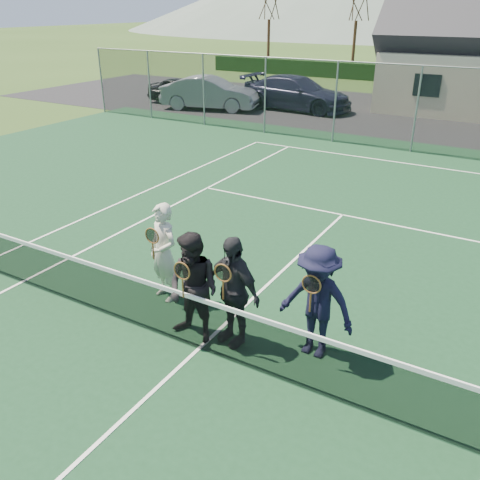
{
  "coord_description": "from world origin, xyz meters",
  "views": [
    {
      "loc": [
        3.79,
        -5.21,
        4.85
      ],
      "look_at": [
        -0.14,
        1.5,
        1.25
      ],
      "focal_mm": 38.0,
      "sensor_mm": 36.0,
      "label": 1
    }
  ],
  "objects_px": {
    "car_c": "(297,93)",
    "player_c": "(233,291)",
    "tennis_net": "(198,321)",
    "player_d": "(317,302)",
    "car_a": "(185,91)",
    "player_a": "(164,253)",
    "player_b": "(194,288)",
    "car_b": "(210,93)"
  },
  "relations": [
    {
      "from": "player_d",
      "to": "car_a",
      "type": "bearing_deg",
      "value": 131.06
    },
    {
      "from": "car_b",
      "to": "player_d",
      "type": "xyz_separation_m",
      "value": [
        12.42,
        -15.95,
        0.11
      ]
    },
    {
      "from": "player_b",
      "to": "car_b",
      "type": "bearing_deg",
      "value": 122.76
    },
    {
      "from": "car_c",
      "to": "player_d",
      "type": "height_order",
      "value": "player_d"
    },
    {
      "from": "car_a",
      "to": "player_d",
      "type": "distance_m",
      "value": 22.11
    },
    {
      "from": "car_b",
      "to": "player_d",
      "type": "distance_m",
      "value": 20.22
    },
    {
      "from": "player_d",
      "to": "car_c",
      "type": "bearing_deg",
      "value": 115.43
    },
    {
      "from": "player_d",
      "to": "tennis_net",
      "type": "bearing_deg",
      "value": -152.19
    },
    {
      "from": "car_c",
      "to": "player_d",
      "type": "distance_m",
      "value": 20.04
    },
    {
      "from": "car_a",
      "to": "car_b",
      "type": "xyz_separation_m",
      "value": [
        2.11,
        -0.72,
        0.12
      ]
    },
    {
      "from": "car_a",
      "to": "car_c",
      "type": "xyz_separation_m",
      "value": [
        5.92,
        1.42,
        0.14
      ]
    },
    {
      "from": "car_b",
      "to": "player_a",
      "type": "distance_m",
      "value": 18.42
    },
    {
      "from": "tennis_net",
      "to": "player_b",
      "type": "height_order",
      "value": "player_b"
    },
    {
      "from": "player_a",
      "to": "player_c",
      "type": "relative_size",
      "value": 1.0
    },
    {
      "from": "car_a",
      "to": "player_a",
      "type": "xyz_separation_m",
      "value": [
        11.58,
        -16.51,
        0.24
      ]
    },
    {
      "from": "tennis_net",
      "to": "player_a",
      "type": "distance_m",
      "value": 1.74
    },
    {
      "from": "car_c",
      "to": "player_c",
      "type": "bearing_deg",
      "value": -154.6
    },
    {
      "from": "tennis_net",
      "to": "player_d",
      "type": "distance_m",
      "value": 1.81
    },
    {
      "from": "car_a",
      "to": "player_c",
      "type": "bearing_deg",
      "value": -148.21
    },
    {
      "from": "player_b",
      "to": "player_a",
      "type": "bearing_deg",
      "value": 147.34
    },
    {
      "from": "car_b",
      "to": "player_c",
      "type": "distance_m",
      "value": 19.76
    },
    {
      "from": "car_c",
      "to": "player_d",
      "type": "xyz_separation_m",
      "value": [
        8.6,
        -18.09,
        0.1
      ]
    },
    {
      "from": "tennis_net",
      "to": "car_a",
      "type": "bearing_deg",
      "value": 126.54
    },
    {
      "from": "car_b",
      "to": "player_b",
      "type": "distance_m",
      "value": 19.67
    },
    {
      "from": "car_b",
      "to": "player_b",
      "type": "height_order",
      "value": "player_b"
    },
    {
      "from": "car_b",
      "to": "tennis_net",
      "type": "xyz_separation_m",
      "value": [
        10.86,
        -16.77,
        -0.27
      ]
    },
    {
      "from": "car_b",
      "to": "player_a",
      "type": "relative_size",
      "value": 2.72
    },
    {
      "from": "car_b",
      "to": "player_c",
      "type": "bearing_deg",
      "value": -160.4
    },
    {
      "from": "player_a",
      "to": "player_d",
      "type": "relative_size",
      "value": 1.0
    },
    {
      "from": "car_c",
      "to": "player_c",
      "type": "distance_m",
      "value": 19.85
    },
    {
      "from": "car_c",
      "to": "tennis_net",
      "type": "xyz_separation_m",
      "value": [
        7.04,
        -18.92,
        -0.29
      ]
    },
    {
      "from": "player_a",
      "to": "player_c",
      "type": "distance_m",
      "value": 1.78
    },
    {
      "from": "tennis_net",
      "to": "player_d",
      "type": "bearing_deg",
      "value": 27.81
    },
    {
      "from": "player_c",
      "to": "car_a",
      "type": "bearing_deg",
      "value": 128.0
    },
    {
      "from": "car_a",
      "to": "player_c",
      "type": "height_order",
      "value": "player_c"
    },
    {
      "from": "car_c",
      "to": "player_b",
      "type": "height_order",
      "value": "player_b"
    },
    {
      "from": "player_c",
      "to": "car_b",
      "type": "bearing_deg",
      "value": 124.48
    },
    {
      "from": "player_a",
      "to": "player_b",
      "type": "bearing_deg",
      "value": -32.66
    },
    {
      "from": "tennis_net",
      "to": "player_b",
      "type": "distance_m",
      "value": 0.5
    },
    {
      "from": "tennis_net",
      "to": "player_d",
      "type": "relative_size",
      "value": 6.49
    },
    {
      "from": "car_b",
      "to": "player_d",
      "type": "height_order",
      "value": "player_d"
    },
    {
      "from": "car_c",
      "to": "player_b",
      "type": "distance_m",
      "value": 19.89
    }
  ]
}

